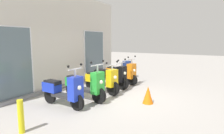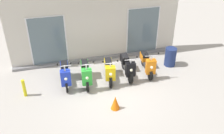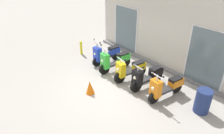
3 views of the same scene
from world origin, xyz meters
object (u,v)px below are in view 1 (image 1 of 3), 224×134
object	(u,v)px
scooter_orange	(122,73)
trash_bin	(127,70)
scooter_yellow	(102,80)
curb_bollard	(21,116)
traffic_cone	(148,95)
scooter_blue	(63,90)
scooter_green	(85,85)
scooter_black	(111,76)

from	to	relation	value
scooter_orange	trash_bin	distance (m)	1.27
scooter_yellow	curb_bollard	xyz separation A→B (m)	(-3.32, -0.21, -0.11)
trash_bin	traffic_cone	world-z (taller)	trash_bin
scooter_blue	trash_bin	size ratio (longest dim) A/B	1.85
scooter_green	scooter_orange	bearing A→B (deg)	2.33
trash_bin	scooter_blue	bearing A→B (deg)	-176.71
trash_bin	traffic_cone	size ratio (longest dim) A/B	1.60
scooter_blue	trash_bin	bearing A→B (deg)	3.29
scooter_yellow	trash_bin	size ratio (longest dim) A/B	1.85
scooter_blue	scooter_yellow	world-z (taller)	scooter_blue
traffic_cone	scooter_green	bearing A→B (deg)	111.16
scooter_green	curb_bollard	size ratio (longest dim) A/B	2.34
scooter_yellow	curb_bollard	size ratio (longest dim) A/B	2.20
scooter_orange	traffic_cone	distance (m)	2.74
scooter_blue	scooter_green	bearing A→B (deg)	-10.98
scooter_yellow	traffic_cone	distance (m)	1.84
scooter_yellow	scooter_orange	xyz separation A→B (m)	(1.69, 0.10, -0.00)
scooter_green	scooter_black	xyz separation A→B (m)	(1.76, 0.12, -0.03)
scooter_yellow	curb_bollard	distance (m)	3.32
scooter_blue	scooter_orange	world-z (taller)	scooter_blue
traffic_cone	scooter_blue	bearing A→B (deg)	127.39
scooter_yellow	trash_bin	xyz separation A→B (m)	(2.92, 0.41, -0.04)
scooter_yellow	scooter_green	bearing A→B (deg)	-179.42
scooter_blue	scooter_green	world-z (taller)	scooter_green
scooter_green	scooter_yellow	xyz separation A→B (m)	(0.96, 0.01, -0.03)
scooter_green	trash_bin	world-z (taller)	scooter_green
scooter_yellow	traffic_cone	bearing A→B (deg)	-98.21
trash_bin	traffic_cone	distance (m)	3.88
scooter_green	scooter_black	world-z (taller)	scooter_green
scooter_black	traffic_cone	bearing A→B (deg)	-119.04
scooter_blue	scooter_green	distance (m)	0.81
scooter_black	traffic_cone	xyz separation A→B (m)	(-1.06, -1.91, -0.20)
scooter_yellow	scooter_black	xyz separation A→B (m)	(0.80, 0.11, -0.00)
scooter_orange	trash_bin	world-z (taller)	scooter_orange
scooter_yellow	trash_bin	bearing A→B (deg)	8.05
scooter_black	trash_bin	bearing A→B (deg)	8.21
scooter_blue	curb_bollard	distance (m)	1.61
trash_bin	curb_bollard	distance (m)	6.27
scooter_green	scooter_orange	xyz separation A→B (m)	(2.65, 0.11, -0.03)
curb_bollard	trash_bin	bearing A→B (deg)	5.69
scooter_yellow	traffic_cone	world-z (taller)	scooter_yellow
scooter_blue	scooter_black	distance (m)	2.55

